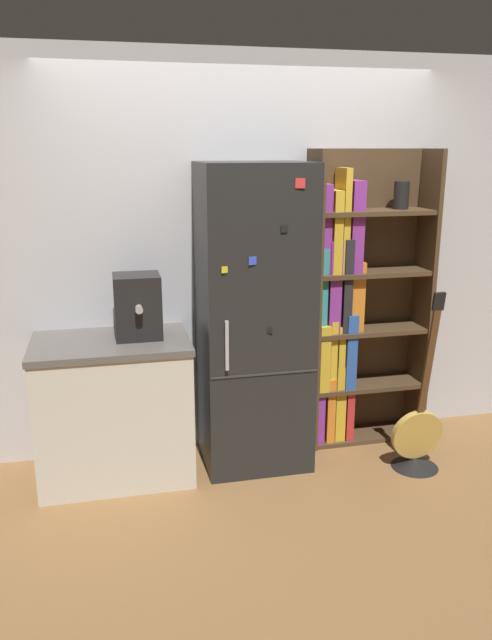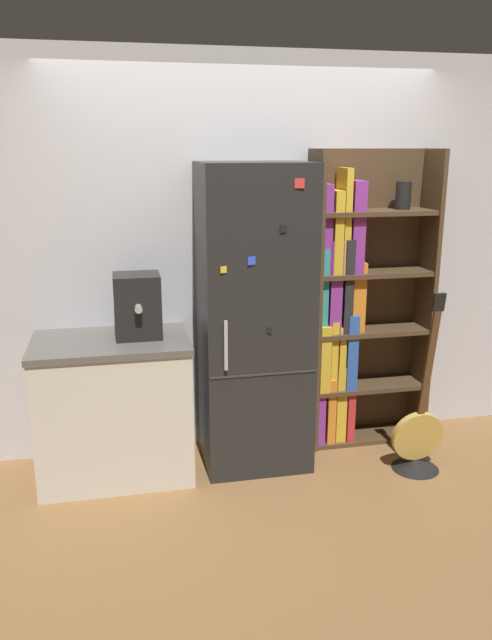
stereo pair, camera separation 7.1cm
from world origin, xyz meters
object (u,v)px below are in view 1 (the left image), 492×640
at_px(refrigerator, 254,319).
at_px(guitar, 417,443).
at_px(bookshelf, 350,311).
at_px(espresso_machine, 138,306).

bearing_deg(refrigerator, guitar, -20.18).
distance_m(refrigerator, bookshelf, 0.74).
bearing_deg(guitar, bookshelf, 117.74).
height_order(bookshelf, espresso_machine, bookshelf).
relative_size(bookshelf, guitar, 1.67).
bearing_deg(refrigerator, espresso_machine, 178.94).
relative_size(espresso_machine, guitar, 0.32).
xyz_separation_m(refrigerator, espresso_machine, (-0.72, 0.01, 0.12)).
xyz_separation_m(bookshelf, espresso_machine, (-1.44, -0.15, 0.15)).
height_order(bookshelf, guitar, bookshelf).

